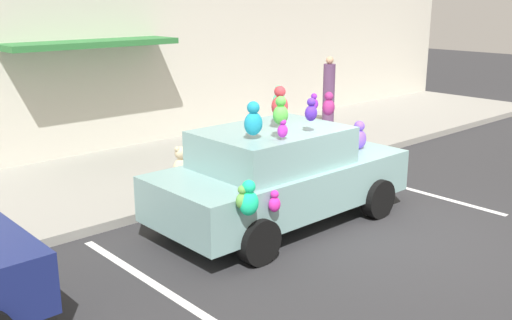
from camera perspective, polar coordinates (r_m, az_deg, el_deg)
ground_plane at (r=9.17m, az=12.56°, el=-7.16°), size 60.00×60.00×0.00m
sidewalk at (r=12.52m, az=-6.30°, el=-0.39°), size 24.00×4.00×0.15m
storefront_building at (r=13.85m, az=-12.12°, el=13.97°), size 24.00×1.25×6.40m
parking_stripe_front at (r=11.40m, az=14.86°, el=-2.80°), size 0.12×3.60×0.01m
parking_stripe_rear at (r=7.63m, az=-9.65°, el=-11.79°), size 0.12×3.60×0.01m
plush_covered_car at (r=9.21m, az=2.29°, el=-1.34°), size 4.21×2.13×2.20m
teddy_bear_on_sidewalk at (r=11.10m, az=-7.18°, el=-0.42°), size 0.35×0.29×0.67m
pedestrian_near_shopfront at (r=15.86m, az=7.01°, el=6.40°), size 0.31×0.31×1.83m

